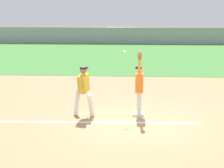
# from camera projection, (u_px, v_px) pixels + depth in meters

# --- Properties ---
(ground_plane) EXTENTS (74.18, 74.18, 0.00)m
(ground_plane) POSITION_uv_depth(u_px,v_px,m) (135.00, 122.00, 10.93)
(ground_plane) COLOR #A37A54
(outfield_grass) EXTENTS (51.25, 17.01, 0.01)m
(outfield_grass) POSITION_uv_depth(u_px,v_px,m) (133.00, 55.00, 26.41)
(outfield_grass) COLOR #3D7533
(outfield_grass) RESTS_ON ground_plane
(chalk_foul_line) EXTENTS (12.00, 0.46, 0.01)m
(chalk_foul_line) POSITION_uv_depth(u_px,v_px,m) (16.00, 122.00, 10.95)
(chalk_foul_line) COLOR white
(chalk_foul_line) RESTS_ON ground_plane
(first_base) EXTENTS (0.38, 0.38, 0.08)m
(first_base) POSITION_uv_depth(u_px,v_px,m) (138.00, 114.00, 11.60)
(first_base) COLOR white
(first_base) RESTS_ON ground_plane
(fielder) EXTENTS (0.29, 0.90, 2.28)m
(fielder) POSITION_uv_depth(u_px,v_px,m) (139.00, 84.00, 11.34)
(fielder) COLOR silver
(fielder) RESTS_ON ground_plane
(runner) EXTENTS (0.76, 0.84, 1.72)m
(runner) POSITION_uv_depth(u_px,v_px,m) (84.00, 88.00, 11.31)
(runner) COLOR white
(runner) RESTS_ON ground_plane
(baseball) EXTENTS (0.07, 0.07, 0.07)m
(baseball) POSITION_uv_depth(u_px,v_px,m) (125.00, 52.00, 11.14)
(baseball) COLOR white
(outfield_fence) EXTENTS (51.33, 0.08, 1.70)m
(outfield_fence) POSITION_uv_depth(u_px,v_px,m) (132.00, 36.00, 34.50)
(outfield_fence) COLOR #93999E
(outfield_fence) RESTS_ON ground_plane
(parked_car_white) EXTENTS (4.58, 2.50, 1.25)m
(parked_car_white) POSITION_uv_depth(u_px,v_px,m) (49.00, 35.00, 38.02)
(parked_car_white) COLOR white
(parked_car_white) RESTS_ON ground_plane
(parked_car_tan) EXTENTS (4.57, 2.47, 1.25)m
(parked_car_tan) POSITION_uv_depth(u_px,v_px,m) (101.00, 35.00, 37.13)
(parked_car_tan) COLOR tan
(parked_car_tan) RESTS_ON ground_plane
(parked_car_green) EXTENTS (4.57, 2.45, 1.25)m
(parked_car_green) POSITION_uv_depth(u_px,v_px,m) (164.00, 36.00, 36.61)
(parked_car_green) COLOR #1E6B33
(parked_car_green) RESTS_ON ground_plane
(parked_car_silver) EXTENTS (4.51, 2.34, 1.25)m
(parked_car_silver) POSITION_uv_depth(u_px,v_px,m) (222.00, 36.00, 36.23)
(parked_car_silver) COLOR #B7B7BC
(parked_car_silver) RESTS_ON ground_plane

